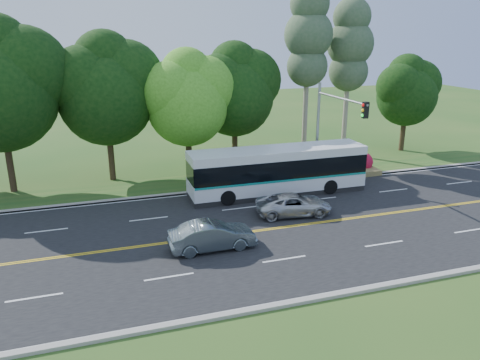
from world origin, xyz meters
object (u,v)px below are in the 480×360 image
object	(u,v)px
transit_bus	(277,171)
sedan	(212,236)
traffic_signal	(331,121)
suv	(294,204)

from	to	relation	value
transit_bus	sedan	distance (m)	9.21
traffic_signal	sedan	distance (m)	12.68
transit_bus	suv	world-z (taller)	transit_bus
traffic_signal	suv	bearing A→B (deg)	-138.19
traffic_signal	sedan	xyz separation A→B (m)	(-9.96, -6.78, -3.95)
transit_bus	suv	distance (m)	3.91
sedan	suv	distance (m)	6.45
sedan	suv	xyz separation A→B (m)	(5.72, 2.99, -0.09)
traffic_signal	suv	xyz separation A→B (m)	(-4.24, -3.79, -4.03)
suv	sedan	bearing A→B (deg)	125.36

